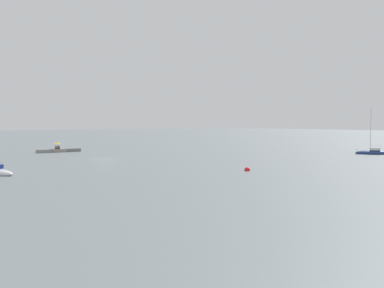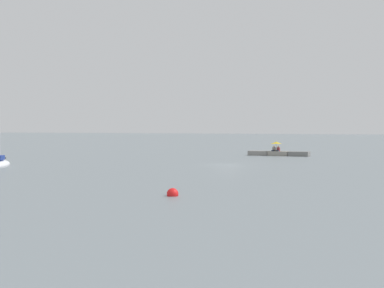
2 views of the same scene
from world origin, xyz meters
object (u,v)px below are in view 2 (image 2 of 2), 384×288
at_px(person_seated_maroon_left, 278,149).
at_px(umbrella_open_yellow, 276,143).
at_px(mooring_buoy_near, 173,194).
at_px(person_seated_grey_right, 274,149).

relative_size(person_seated_maroon_left, umbrella_open_yellow, 0.50).
height_order(person_seated_maroon_left, mooring_buoy_near, person_seated_maroon_left).
distance_m(person_seated_maroon_left, mooring_buoy_near, 45.67).
bearing_deg(umbrella_open_yellow, person_seated_grey_right, 28.45).
relative_size(person_seated_grey_right, umbrella_open_yellow, 0.50).
bearing_deg(person_seated_grey_right, mooring_buoy_near, 106.85).
distance_m(person_seated_grey_right, mooring_buoy_near, 45.64).
height_order(person_seated_grey_right, mooring_buoy_near, person_seated_grey_right).
xyz_separation_m(person_seated_maroon_left, mooring_buoy_near, (-6.31, 45.23, -0.76)).
bearing_deg(person_seated_grey_right, umbrella_open_yellow, -143.36).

